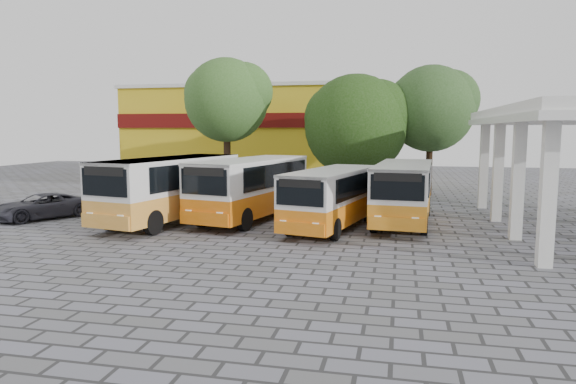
% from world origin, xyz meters
% --- Properties ---
extents(ground, '(90.00, 90.00, 0.00)m').
position_xyz_m(ground, '(0.00, 0.00, 0.00)').
color(ground, '#5B5B5C').
rests_on(ground, ground).
extents(terminal_shelter, '(6.80, 15.80, 5.40)m').
position_xyz_m(terminal_shelter, '(10.50, 4.00, 4.91)').
color(terminal_shelter, silver).
rests_on(terminal_shelter, ground).
extents(shophouse_block, '(20.40, 10.40, 8.30)m').
position_xyz_m(shophouse_block, '(-11.00, 25.99, 4.16)').
color(shophouse_block, gold).
rests_on(shophouse_block, ground).
extents(bus_far_left, '(4.29, 9.00, 3.10)m').
position_xyz_m(bus_far_left, '(-7.52, 2.45, 1.79)').
color(bus_far_left, gold).
rests_on(bus_far_left, ground).
extents(bus_centre_left, '(4.20, 8.74, 3.01)m').
position_xyz_m(bus_centre_left, '(-3.94, 4.00, 1.74)').
color(bus_centre_left, '#D7650A').
rests_on(bus_centre_left, ground).
extents(bus_centre_right, '(3.79, 7.75, 2.66)m').
position_xyz_m(bus_centre_right, '(0.27, 2.60, 1.54)').
color(bus_centre_right, orange).
rests_on(bus_centre_right, ground).
extents(bus_far_right, '(2.95, 8.06, 2.85)m').
position_xyz_m(bus_far_right, '(3.40, 4.51, 1.65)').
color(bus_far_right, orange).
rests_on(bus_far_right, ground).
extents(tree_left, '(6.08, 5.79, 9.36)m').
position_xyz_m(tree_left, '(-8.57, 14.10, 6.65)').
color(tree_left, '#362416').
rests_on(tree_left, ground).
extents(tree_middle, '(7.11, 6.77, 8.09)m').
position_xyz_m(tree_middle, '(0.36, 14.24, 4.93)').
color(tree_middle, '#402A10').
rests_on(tree_middle, ground).
extents(tree_right, '(6.04, 5.75, 8.71)m').
position_xyz_m(tree_right, '(5.21, 15.71, 6.02)').
color(tree_right, black).
rests_on(tree_right, ground).
extents(parked_car, '(4.11, 4.95, 1.26)m').
position_xyz_m(parked_car, '(-14.30, 1.99, 0.63)').
color(parked_car, '#302F3A').
rests_on(parked_car, ground).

